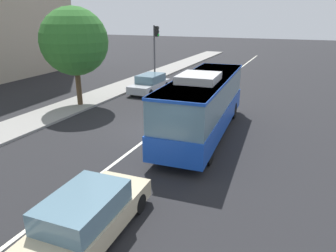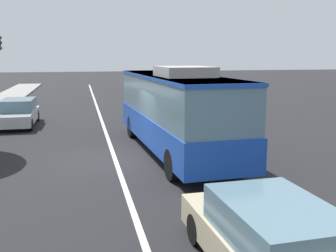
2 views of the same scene
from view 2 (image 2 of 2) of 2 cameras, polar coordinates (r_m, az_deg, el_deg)
ground_plane at (r=15.03m, az=-7.72°, el=-4.75°), size 160.00×160.00×0.00m
lane_centre_line at (r=15.03m, az=-7.72°, el=-4.73°), size 76.00×0.16×0.01m
transit_bus at (r=15.51m, az=1.03°, el=2.64°), size 10.13×3.06×3.46m
sedan_beige at (r=7.25m, az=14.62°, el=-15.82°), size 4.56×1.96×1.46m
sedan_silver at (r=23.20m, az=-20.88°, el=1.81°), size 4.52×1.87×1.46m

